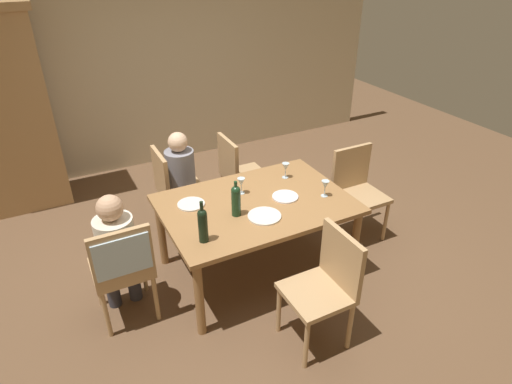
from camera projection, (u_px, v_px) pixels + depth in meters
name	position (u px, v px, depth m)	size (l,w,h in m)	color
ground_plane	(256.00, 268.00, 4.06)	(10.00, 10.00, 0.00)	brown
rear_room_partition	(156.00, 60.00, 5.51)	(6.40, 0.12, 2.70)	beige
dining_table	(256.00, 210.00, 3.74)	(1.59, 1.10, 0.73)	olive
chair_far_left	(174.00, 186.00, 4.33)	(0.44, 0.44, 0.92)	tan
chair_left_end	(122.00, 263.00, 3.20)	(0.44, 0.46, 0.92)	tan
chair_right_end	(356.00, 186.00, 4.33)	(0.44, 0.44, 0.92)	tan
chair_near	(327.00, 282.00, 3.11)	(0.44, 0.44, 0.92)	tan
chair_far_right	(238.00, 171.00, 4.62)	(0.44, 0.44, 0.92)	tan
person_woman_host	(183.00, 175.00, 4.33)	(0.33, 0.29, 1.09)	#33333D
person_man_bearded	(117.00, 247.00, 3.29)	(0.29, 0.34, 1.10)	#33333D
wine_bottle_tall_green	(236.00, 200.00, 3.46)	(0.08, 0.08, 0.31)	#19381E
wine_bottle_dark_red	(203.00, 224.00, 3.15)	(0.07, 0.07, 0.34)	black
wine_glass_near_left	(241.00, 183.00, 3.78)	(0.07, 0.07, 0.15)	silver
wine_glass_centre	(325.00, 185.00, 3.74)	(0.07, 0.07, 0.15)	silver
wine_glass_near_right	(286.00, 167.00, 4.04)	(0.07, 0.07, 0.15)	silver
dinner_plate_host	(191.00, 204.00, 3.66)	(0.23, 0.23, 0.01)	silver
dinner_plate_guest_left	(285.00, 197.00, 3.77)	(0.23, 0.23, 0.01)	white
dinner_plate_guest_right	(264.00, 216.00, 3.50)	(0.27, 0.27, 0.01)	silver
handbag	(273.00, 196.00, 5.01)	(0.28, 0.12, 0.22)	brown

